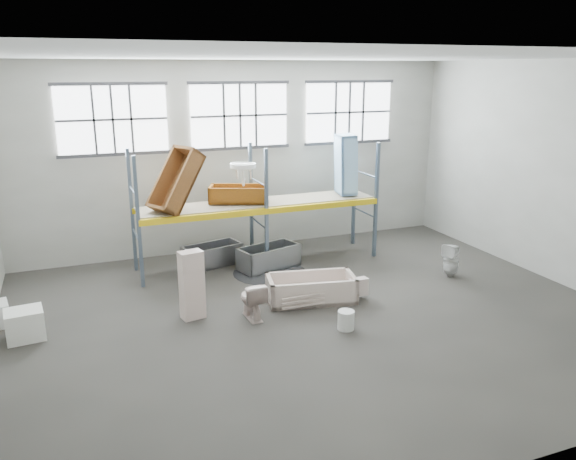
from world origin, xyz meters
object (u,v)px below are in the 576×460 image
steel_tub_right (269,257)px  carton_near (25,325)px  bucket (346,320)px  toilet_beige (252,300)px  bathtub_beige (311,288)px  rust_tub_flat (239,194)px  blue_tub_upright (346,164)px  toilet_white (451,260)px  steel_tub_left (212,255)px  cistern_tall (192,285)px

steel_tub_right → carton_near: (-5.46, -2.02, 0.00)m
bucket → toilet_beige: bearing=142.6°
steel_tub_right → bathtub_beige: bearing=-86.6°
bathtub_beige → carton_near: bearing=-171.8°
rust_tub_flat → blue_tub_upright: size_ratio=0.93×
toilet_white → steel_tub_left: size_ratio=0.56×
carton_near → steel_tub_left: bearing=33.0°
cistern_tall → toilet_white: (6.23, 0.07, -0.29)m
cistern_tall → rust_tub_flat: (1.82, 2.77, 1.13)m
toilet_white → steel_tub_left: (-5.08, 2.89, -0.14)m
steel_tub_left → steel_tub_right: bearing=-29.7°
bathtub_beige → steel_tub_left: bathtub_beige is taller
bathtub_beige → carton_near: 5.60m
steel_tub_right → bucket: 3.83m
rust_tub_flat → carton_near: size_ratio=2.17×
steel_tub_right → carton_near: bearing=-159.7°
toilet_beige → bucket: 1.90m
bathtub_beige → bucket: bathtub_beige is taller
cistern_tall → steel_tub_right: cistern_tall is taller
bathtub_beige → rust_tub_flat: (-0.72, 2.84, 1.55)m
blue_tub_upright → steel_tub_left: bearing=175.3°
steel_tub_left → blue_tub_upright: size_ratio=0.94×
cistern_tall → bucket: size_ratio=3.76×
steel_tub_right → bucket: (0.20, -3.82, -0.09)m
toilet_white → blue_tub_upright: 3.61m
rust_tub_flat → carton_near: 5.72m
cistern_tall → bathtub_beige: bearing=-12.2°
bucket → carton_near: 5.94m
toilet_beige → blue_tub_upright: blue_tub_upright is taller
toilet_beige → cistern_tall: bearing=-23.5°
steel_tub_right → blue_tub_upright: size_ratio=0.99×
bucket → steel_tub_right: bearing=92.9°
toilet_white → rust_tub_flat: bearing=-145.2°
bathtub_beige → toilet_beige: bearing=-154.5°
cistern_tall → blue_tub_upright: (4.69, 2.66, 1.70)m
steel_tub_left → rust_tub_flat: (0.67, -0.18, 1.56)m
cistern_tall → toilet_white: size_ratio=1.71×
steel_tub_left → steel_tub_right: 1.44m
cistern_tall → steel_tub_right: size_ratio=0.92×
carton_near → toilet_white: bearing=-1.0°
bathtub_beige → toilet_white: size_ratio=2.29×
toilet_beige → blue_tub_upright: 5.16m
bathtub_beige → carton_near: (-5.60, 0.29, 0.01)m
bathtub_beige → toilet_beige: 1.49m
bucket → blue_tub_upright: bearing=63.7°
rust_tub_flat → toilet_beige: bearing=-102.8°
steel_tub_right → cistern_tall: bearing=-137.0°
rust_tub_flat → carton_near: bearing=-152.4°
toilet_white → blue_tub_upright: bearing=-173.1°
toilet_white → rust_tub_flat: 5.36m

